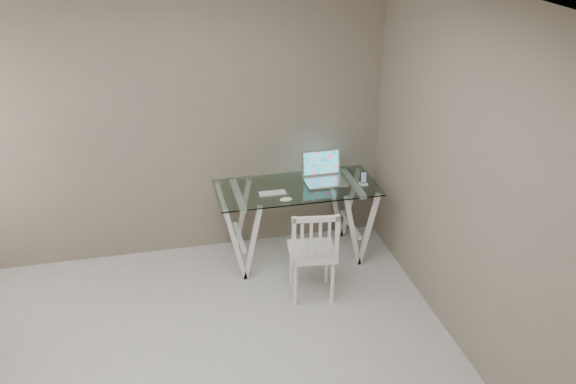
{
  "coord_description": "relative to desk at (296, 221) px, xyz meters",
  "views": [
    {
      "loc": [
        -0.22,
        -3.36,
        3.3
      ],
      "look_at": [
        0.93,
        1.55,
        0.85
      ],
      "focal_mm": 40.0,
      "sensor_mm": 36.0,
      "label": 1
    }
  ],
  "objects": [
    {
      "name": "phone_dock",
      "position": [
        0.62,
        -0.09,
        0.4
      ],
      "size": [
        0.07,
        0.07,
        0.13
      ],
      "color": "white",
      "rests_on": "desk"
    },
    {
      "name": "keyboard",
      "position": [
        -0.25,
        -0.09,
        0.37
      ],
      "size": [
        0.26,
        0.11,
        0.01
      ],
      "primitive_type": "cube",
      "color": "silver",
      "rests_on": "desk"
    },
    {
      "name": "chair",
      "position": [
        -0.02,
        -0.71,
        0.09
      ],
      "size": [
        0.44,
        0.44,
        0.87
      ],
      "rotation": [
        0.0,
        0.0,
        -0.13
      ],
      "color": "white",
      "rests_on": "ground"
    },
    {
      "name": "laptop",
      "position": [
        0.28,
        0.09,
        0.43
      ],
      "size": [
        0.38,
        0.31,
        0.27
      ],
      "color": "silver",
      "rests_on": "desk"
    },
    {
      "name": "room",
      "position": [
        -1.14,
        -1.83,
        1.33
      ],
      "size": [
        4.5,
        4.52,
        2.71
      ],
      "color": "#ADAAA6",
      "rests_on": "ground"
    },
    {
      "name": "desk",
      "position": [
        0.0,
        0.0,
        0.0
      ],
      "size": [
        1.5,
        0.7,
        0.75
      ],
      "color": "silver",
      "rests_on": "ground"
    },
    {
      "name": "mouse",
      "position": [
        -0.16,
        -0.27,
        0.38
      ],
      "size": [
        0.11,
        0.07,
        0.04
      ],
      "primitive_type": "ellipsoid",
      "color": "white",
      "rests_on": "desk"
    }
  ]
}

